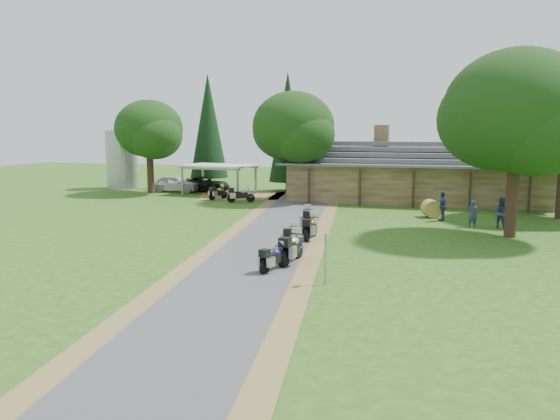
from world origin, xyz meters
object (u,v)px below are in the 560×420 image
(motorcycle_row_a, at_px, (274,257))
(motorcycle_row_b, at_px, (292,247))
(motorcycle_carport_b, at_px, (241,194))
(car_white_sedan, at_px, (175,181))
(motorcycle_row_e, at_px, (307,218))
(silo, at_px, (122,157))
(car_dark_suv, at_px, (204,180))
(hay_bale, at_px, (431,209))
(carport, at_px, (219,180))
(motorcycle_carport_a, at_px, (218,192))
(lodge, at_px, (416,171))
(motorcycle_row_c, at_px, (291,235))
(motorcycle_row_d, at_px, (311,227))

(motorcycle_row_a, bearing_deg, motorcycle_row_b, 3.80)
(motorcycle_row_a, distance_m, motorcycle_carport_b, 21.60)
(car_white_sedan, distance_m, motorcycle_row_e, 22.59)
(motorcycle_row_b, distance_m, motorcycle_row_e, 8.21)
(silo, xyz_separation_m, car_dark_suv, (8.98, -0.20, -2.02))
(silo, height_order, hay_bale, silo)
(carport, xyz_separation_m, motorcycle_row_a, (12.63, -24.33, -0.76))
(motorcycle_row_b, bearing_deg, car_dark_suv, 36.99)
(hay_bale, bearing_deg, silo, 161.18)
(silo, xyz_separation_m, hay_bale, (29.98, -10.22, -2.49))
(motorcycle_row_a, relative_size, motorcycle_carport_a, 0.95)
(motorcycle_row_e, xyz_separation_m, motorcycle_carport_a, (-10.45, 11.39, -0.07))
(hay_bale, bearing_deg, car_dark_suv, 154.49)
(lodge, distance_m, motorcycle_carport_a, 16.55)
(silo, relative_size, motorcycle_row_e, 3.08)
(lodge, xyz_separation_m, car_white_sedan, (-21.98, -0.01, -1.46))
(silo, bearing_deg, motorcycle_row_c, -42.92)
(motorcycle_row_d, xyz_separation_m, motorcycle_row_e, (-0.86, 2.77, -0.00))
(motorcycle_row_d, height_order, motorcycle_carport_b, motorcycle_row_d)
(motorcycle_row_a, relative_size, motorcycle_row_b, 0.80)
(lodge, xyz_separation_m, motorcycle_carport_b, (-13.42, -5.34, -1.78))
(car_white_sedan, xyz_separation_m, motorcycle_row_e, (16.49, -15.43, -0.31))
(motorcycle_row_a, xyz_separation_m, motorcycle_carport_b, (-8.83, 19.71, 0.09))
(lodge, bearing_deg, motorcycle_carport_b, -158.29)
(hay_bale, bearing_deg, motorcycle_row_e, -135.98)
(lodge, bearing_deg, motorcycle_row_a, -100.37)
(carport, relative_size, car_dark_suv, 1.13)
(car_dark_suv, distance_m, motorcycle_row_b, 29.18)
(motorcycle_row_d, distance_m, hay_bale, 11.23)
(silo, distance_m, carport, 11.67)
(motorcycle_row_b, relative_size, motorcycle_row_e, 1.07)
(lodge, height_order, motorcycle_carport_a, lodge)
(motorcycle_carport_a, bearing_deg, motorcycle_row_d, -119.19)
(lodge, height_order, motorcycle_row_e, lodge)
(lodge, relative_size, motorcycle_row_d, 10.72)
(car_white_sedan, distance_m, car_dark_suv, 2.73)
(car_dark_suv, bearing_deg, motorcycle_row_d, -129.46)
(car_dark_suv, relative_size, motorcycle_carport_a, 3.06)
(motorcycle_carport_b, bearing_deg, hay_bale, -38.29)
(motorcycle_carport_b, bearing_deg, silo, 130.49)
(motorcycle_carport_a, bearing_deg, lodge, -53.54)
(car_white_sedan, height_order, hay_bale, car_white_sedan)
(motorcycle_row_c, relative_size, motorcycle_row_e, 0.85)
(car_white_sedan, bearing_deg, car_dark_suv, -66.23)
(car_dark_suv, bearing_deg, motorcycle_row_c, -133.17)
(silo, bearing_deg, motorcycle_carport_b, -24.19)
(motorcycle_row_a, xyz_separation_m, motorcycle_row_b, (0.37, 1.50, 0.15))
(motorcycle_row_b, height_order, motorcycle_row_d, motorcycle_row_b)
(carport, xyz_separation_m, motorcycle_row_d, (12.59, -17.50, -0.66))
(car_white_sedan, distance_m, motorcycle_carport_b, 10.09)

